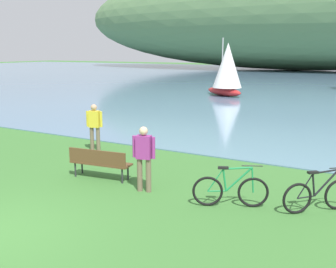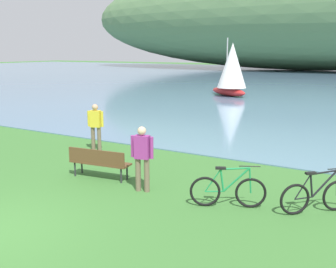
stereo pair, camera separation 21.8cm
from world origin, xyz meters
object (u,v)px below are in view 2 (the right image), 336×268
(park_bench_near_camera, at_px, (99,161))
(person_on_the_grass, at_px, (142,155))
(sailboat_mid_bay, at_px, (232,69))
(person_at_shoreline, at_px, (96,124))
(bicycle_beside_path, at_px, (316,196))
(bicycle_leaning_near_bench, at_px, (228,191))

(park_bench_near_camera, xyz_separation_m, person_on_the_grass, (1.63, -0.22, 0.46))
(sailboat_mid_bay, bearing_deg, person_at_shoreline, -84.08)
(sailboat_mid_bay, bearing_deg, bicycle_beside_path, -64.15)
(bicycle_beside_path, height_order, sailboat_mid_bay, sailboat_mid_bay)
(person_on_the_grass, relative_size, sailboat_mid_bay, 0.38)
(bicycle_beside_path, bearing_deg, sailboat_mid_bay, 115.85)
(person_at_shoreline, xyz_separation_m, person_on_the_grass, (3.76, -2.62, 0.00))
(bicycle_beside_path, height_order, person_on_the_grass, person_on_the_grass)
(sailboat_mid_bay, bearing_deg, bicycle_leaning_near_bench, -69.14)
(person_at_shoreline, bearing_deg, sailboat_mid_bay, 95.92)
(person_on_the_grass, bearing_deg, bicycle_beside_path, 11.16)
(bicycle_leaning_near_bench, height_order, bicycle_beside_path, same)
(bicycle_leaning_near_bench, height_order, sailboat_mid_bay, sailboat_mid_bay)
(person_at_shoreline, distance_m, person_on_the_grass, 4.59)
(park_bench_near_camera, bearing_deg, bicycle_beside_path, 5.84)
(person_at_shoreline, xyz_separation_m, sailboat_mid_bay, (-1.91, 18.41, 1.19))
(bicycle_beside_path, bearing_deg, park_bench_near_camera, -174.16)
(bicycle_leaning_near_bench, bearing_deg, bicycle_beside_path, 20.54)
(bicycle_leaning_near_bench, distance_m, sailboat_mid_bay, 22.44)
(park_bench_near_camera, xyz_separation_m, bicycle_leaning_near_bench, (3.93, -0.10, -0.12))
(bicycle_leaning_near_bench, bearing_deg, person_on_the_grass, -176.81)
(park_bench_near_camera, relative_size, person_on_the_grass, 1.08)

